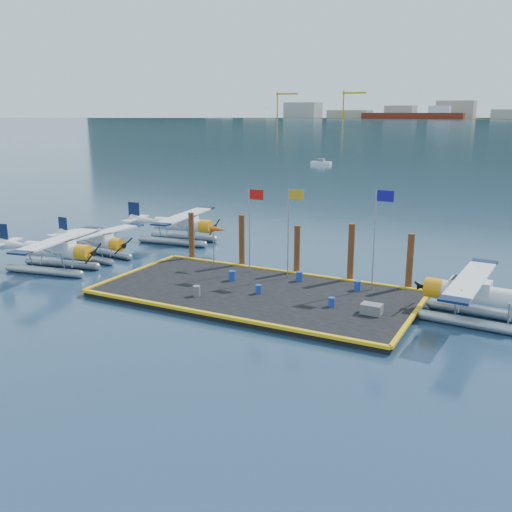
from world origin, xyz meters
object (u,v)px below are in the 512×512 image
at_px(drum_4, 357,286).
at_px(piling_3, 351,255).
at_px(drum_0, 232,276).
at_px(flagpole_yellow, 291,220).
at_px(seaplane_c, 181,226).
at_px(drum_3, 197,291).
at_px(flagpole_blue, 378,225).
at_px(flagpole_red, 252,218).
at_px(windsock, 219,230).
at_px(drum_1, 259,289).
at_px(seaplane_a, 56,252).
at_px(piling_4, 410,264).
at_px(seaplane_d, 477,297).
at_px(piling_2, 297,252).
at_px(drum_5, 299,276).
at_px(crate, 372,309).
at_px(piling_0, 192,238).
at_px(piling_1, 242,242).
at_px(drum_2, 332,302).
at_px(seaplane_b, 98,243).

relative_size(drum_4, piling_3, 0.14).
bearing_deg(drum_0, flagpole_yellow, 36.30).
height_order(seaplane_c, drum_3, seaplane_c).
bearing_deg(drum_4, flagpole_blue, 31.09).
height_order(flagpole_red, windsock, flagpole_red).
xyz_separation_m(drum_1, piling_3, (4.16, 5.74, 1.47)).
distance_m(seaplane_a, piling_4, 25.50).
bearing_deg(seaplane_d, piling_2, 77.17).
bearing_deg(flagpole_blue, drum_5, -175.51).
bearing_deg(windsock, piling_4, 6.75).
xyz_separation_m(flagpole_blue, piling_4, (1.80, 1.60, -2.69)).
height_order(drum_5, crate, drum_5).
xyz_separation_m(drum_0, flagpole_blue, (9.27, 2.41, 3.94)).
bearing_deg(seaplane_d, piling_0, 83.75).
distance_m(seaplane_c, flagpole_blue, 21.38).
bearing_deg(drum_0, piling_1, 109.61).
relative_size(drum_2, drum_4, 0.91).
bearing_deg(flagpole_red, flagpole_blue, -0.00).
bearing_deg(drum_1, seaplane_d, 9.24).
bearing_deg(drum_2, windsock, 157.09).
relative_size(flagpole_yellow, piling_2, 1.63).
xyz_separation_m(seaplane_c, drum_1, (13.58, -11.19, -0.82)).
bearing_deg(drum_3, flagpole_blue, 33.48).
bearing_deg(seaplane_b, drum_3, 73.17).
bearing_deg(seaplane_c, seaplane_a, -20.12).
distance_m(seaplane_b, seaplane_c, 8.36).
bearing_deg(drum_2, flagpole_blue, 72.67).
bearing_deg(drum_4, seaplane_b, -179.20).
relative_size(drum_4, windsock, 0.20).
bearing_deg(piling_2, flagpole_blue, -14.48).
relative_size(seaplane_b, piling_4, 2.13).
relative_size(seaplane_c, crate, 8.30).
bearing_deg(drum_1, drum_3, -145.72).
bearing_deg(seaplane_a, piling_1, 109.19).
bearing_deg(flagpole_yellow, flagpole_red, 180.00).
bearing_deg(flagpole_yellow, seaplane_a, -162.84).
height_order(drum_5, flagpole_blue, flagpole_blue).
bearing_deg(seaplane_c, drum_0, 41.41).
xyz_separation_m(seaplane_b, seaplane_c, (2.62, 7.94, 0.20)).
bearing_deg(piling_2, seaplane_d, -16.20).
relative_size(piling_2, piling_3, 0.88).
relative_size(flagpole_blue, piling_1, 1.55).
height_order(drum_3, drum_5, same).
height_order(drum_3, drum_4, drum_3).
height_order(seaplane_c, piling_0, piling_0).
bearing_deg(drum_2, drum_3, -166.54).
distance_m(drum_4, flagpole_red, 8.84).
relative_size(seaplane_d, drum_0, 14.00).
bearing_deg(drum_5, piling_2, 117.85).
bearing_deg(seaplane_a, drum_4, 91.78).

